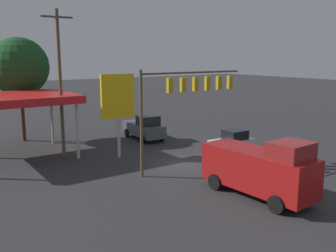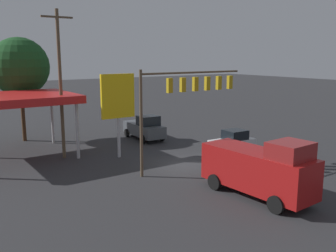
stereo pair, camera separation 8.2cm
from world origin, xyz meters
The scene contains 9 objects.
ground_plane centered at (0.00, 0.00, 0.00)m, with size 200.00×200.00×0.00m, color #2D2D30.
traffic_signal_assembly centered at (0.27, 0.78, 5.55)m, with size 8.62×0.43×7.11m.
utility_pole centered at (6.75, -6.73, 5.99)m, with size 2.40×0.26×11.39m.
gas_station_canopy centered at (10.05, -9.09, 4.63)m, with size 9.57×7.49×4.99m.
price_sign centered at (3.06, -4.44, 4.67)m, with size 2.80×0.27×6.61m.
pickup_parked centered at (-1.96, -8.84, 1.11)m, with size 2.45×5.29×2.40m.
hatchback_crossing centered at (-5.16, -0.10, 0.95)m, with size 3.86×2.08×1.97m.
delivery_truck centered at (0.40, 7.77, 1.69)m, with size 2.87×6.92×3.58m.
street_tree centered at (7.81, -14.73, 6.95)m, with size 5.37×5.37×9.65m.
Camera 1 is at (16.25, 21.57, 8.01)m, focal length 40.00 mm.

